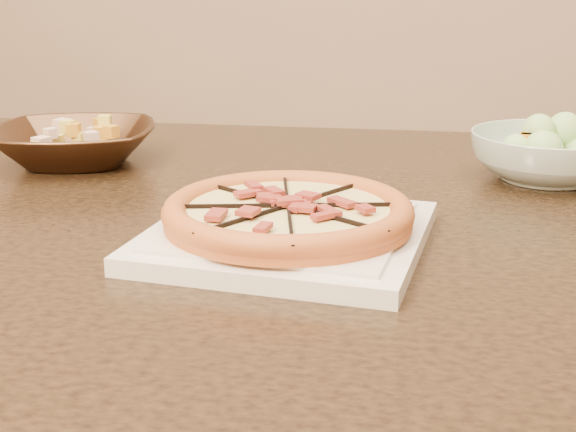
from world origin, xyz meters
name	(u,v)px	position (x,y,z in m)	size (l,w,h in m)	color
dining_table	(217,278)	(-0.17, -0.10, 0.66)	(1.53, 0.99, 0.75)	#362413
plate	(288,235)	(-0.06, -0.22, 0.76)	(0.30, 0.30, 0.02)	beige
pizza	(288,212)	(-0.06, -0.22, 0.78)	(0.25, 0.25, 0.03)	#C36A2E
bronze_bowl	(76,145)	(-0.41, 0.07, 0.78)	(0.22, 0.22, 0.05)	#422919
mixed_dish	(73,116)	(-0.41, 0.07, 0.82)	(0.11, 0.10, 0.03)	#D7AF91
salad_bowl	(547,156)	(0.23, 0.09, 0.78)	(0.20, 0.20, 0.06)	#B0C2B8
salad	(549,119)	(0.23, 0.09, 0.83)	(0.09, 0.10, 0.04)	#B9D58A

